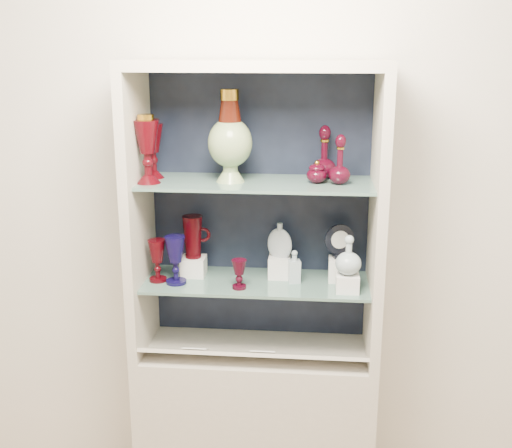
# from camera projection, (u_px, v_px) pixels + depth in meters

# --- Properties ---
(wall_back) EXTENTS (3.50, 0.02, 2.80)m
(wall_back) POSITION_uv_depth(u_px,v_px,m) (261.00, 188.00, 2.76)
(wall_back) COLOR beige
(wall_back) RESTS_ON ground
(cabinet_base) EXTENTS (1.00, 0.40, 0.75)m
(cabinet_base) POSITION_uv_depth(u_px,v_px,m) (256.00, 426.00, 2.82)
(cabinet_base) COLOR #BFB6A3
(cabinet_base) RESTS_ON ground
(cabinet_back_panel) EXTENTS (0.98, 0.02, 1.15)m
(cabinet_back_panel) POSITION_uv_depth(u_px,v_px,m) (260.00, 207.00, 2.75)
(cabinet_back_panel) COLOR black
(cabinet_back_panel) RESTS_ON cabinet_base
(cabinet_side_left) EXTENTS (0.04, 0.40, 1.15)m
(cabinet_side_left) POSITION_uv_depth(u_px,v_px,m) (139.00, 215.00, 2.61)
(cabinet_side_left) COLOR #BFB6A3
(cabinet_side_left) RESTS_ON cabinet_base
(cabinet_side_right) EXTENTS (0.04, 0.40, 1.15)m
(cabinet_side_right) POSITION_uv_depth(u_px,v_px,m) (377.00, 221.00, 2.52)
(cabinet_side_right) COLOR #BFB6A3
(cabinet_side_right) RESTS_ON cabinet_base
(cabinet_top_cap) EXTENTS (1.00, 0.40, 0.04)m
(cabinet_top_cap) POSITION_uv_depth(u_px,v_px,m) (256.00, 65.00, 2.41)
(cabinet_top_cap) COLOR #BFB6A3
(cabinet_top_cap) RESTS_ON cabinet_side_left
(shelf_lower) EXTENTS (0.92, 0.34, 0.01)m
(shelf_lower) POSITION_uv_depth(u_px,v_px,m) (256.00, 282.00, 2.66)
(shelf_lower) COLOR slate
(shelf_lower) RESTS_ON cabinet_side_left
(shelf_upper) EXTENTS (0.92, 0.34, 0.01)m
(shelf_upper) POSITION_uv_depth(u_px,v_px,m) (256.00, 183.00, 2.55)
(shelf_upper) COLOR slate
(shelf_upper) RESTS_ON cabinet_side_left
(label_ledge) EXTENTS (0.92, 0.17, 0.09)m
(label_ledge) POSITION_uv_depth(u_px,v_px,m) (254.00, 354.00, 2.61)
(label_ledge) COLOR #BFB6A3
(label_ledge) RESTS_ON cabinet_base
(label_card_0) EXTENTS (0.10, 0.06, 0.03)m
(label_card_0) POSITION_uv_depth(u_px,v_px,m) (195.00, 348.00, 2.62)
(label_card_0) COLOR white
(label_card_0) RESTS_ON label_ledge
(label_card_1) EXTENTS (0.10, 0.06, 0.03)m
(label_card_1) POSITION_uv_depth(u_px,v_px,m) (263.00, 351.00, 2.60)
(label_card_1) COLOR white
(label_card_1) RESTS_ON label_ledge
(pedestal_lamp_left) EXTENTS (0.12, 0.12, 0.24)m
(pedestal_lamp_left) POSITION_uv_depth(u_px,v_px,m) (153.00, 149.00, 2.58)
(pedestal_lamp_left) COLOR #41040A
(pedestal_lamp_left) RESTS_ON shelf_upper
(pedestal_lamp_right) EXTENTS (0.12, 0.12, 0.27)m
(pedestal_lamp_right) POSITION_uv_depth(u_px,v_px,m) (147.00, 149.00, 2.48)
(pedestal_lamp_right) COLOR #41040A
(pedestal_lamp_right) RESTS_ON shelf_upper
(enamel_urn) EXTENTS (0.18, 0.18, 0.36)m
(enamel_urn) POSITION_uv_depth(u_px,v_px,m) (230.00, 136.00, 2.50)
(enamel_urn) COLOR #0C4622
(enamel_urn) RESTS_ON shelf_upper
(ruby_decanter_a) EXTENTS (0.10, 0.10, 0.22)m
(ruby_decanter_a) POSITION_uv_depth(u_px,v_px,m) (340.00, 156.00, 2.47)
(ruby_decanter_a) COLOR #3A0615
(ruby_decanter_a) RESTS_ON shelf_upper
(ruby_decanter_b) EXTENTS (0.12, 0.12, 0.23)m
(ruby_decanter_b) POSITION_uv_depth(u_px,v_px,m) (324.00, 151.00, 2.57)
(ruby_decanter_b) COLOR #3A0615
(ruby_decanter_b) RESTS_ON shelf_upper
(lidded_bowl) EXTENTS (0.11, 0.11, 0.09)m
(lidded_bowl) POSITION_uv_depth(u_px,v_px,m) (317.00, 171.00, 2.51)
(lidded_bowl) COLOR #3A0615
(lidded_bowl) RESTS_ON shelf_upper
(cobalt_goblet) EXTENTS (0.11, 0.11, 0.20)m
(cobalt_goblet) POSITION_uv_depth(u_px,v_px,m) (176.00, 260.00, 2.60)
(cobalt_goblet) COLOR #0F0939
(cobalt_goblet) RESTS_ON shelf_lower
(ruby_goblet_tall) EXTENTS (0.09, 0.09, 0.18)m
(ruby_goblet_tall) POSITION_uv_depth(u_px,v_px,m) (157.00, 261.00, 2.63)
(ruby_goblet_tall) COLOR #41040A
(ruby_goblet_tall) RESTS_ON shelf_lower
(ruby_goblet_small) EXTENTS (0.06, 0.06, 0.12)m
(ruby_goblet_small) POSITION_uv_depth(u_px,v_px,m) (239.00, 274.00, 2.56)
(ruby_goblet_small) COLOR #3A0615
(ruby_goblet_small) RESTS_ON shelf_lower
(riser_ruby_pitcher) EXTENTS (0.10, 0.10, 0.08)m
(riser_ruby_pitcher) POSITION_uv_depth(u_px,v_px,m) (194.00, 266.00, 2.71)
(riser_ruby_pitcher) COLOR silver
(riser_ruby_pitcher) RESTS_ON shelf_lower
(ruby_pitcher) EXTENTS (0.15, 0.10, 0.18)m
(ruby_pitcher) POSITION_uv_depth(u_px,v_px,m) (193.00, 237.00, 2.68)
(ruby_pitcher) COLOR #41040A
(ruby_pitcher) RESTS_ON riser_ruby_pitcher
(clear_square_bottle) EXTENTS (0.06, 0.06, 0.14)m
(clear_square_bottle) POSITION_uv_depth(u_px,v_px,m) (294.00, 266.00, 2.62)
(clear_square_bottle) COLOR #96ABB1
(clear_square_bottle) RESTS_ON shelf_lower
(riser_flat_flask) EXTENTS (0.09, 0.09, 0.09)m
(riser_flat_flask) POSITION_uv_depth(u_px,v_px,m) (279.00, 267.00, 2.69)
(riser_flat_flask) COLOR silver
(riser_flat_flask) RESTS_ON shelf_lower
(flat_flask) EXTENTS (0.12, 0.08, 0.15)m
(flat_flask) POSITION_uv_depth(u_px,v_px,m) (280.00, 240.00, 2.65)
(flat_flask) COLOR #9FACB3
(flat_flask) RESTS_ON riser_flat_flask
(riser_clear_round_decanter) EXTENTS (0.09, 0.09, 0.07)m
(riser_clear_round_decanter) POSITION_uv_depth(u_px,v_px,m) (347.00, 283.00, 2.54)
(riser_clear_round_decanter) COLOR silver
(riser_clear_round_decanter) RESTS_ON shelf_lower
(clear_round_decanter) EXTENTS (0.12, 0.12, 0.15)m
(clear_round_decanter) POSITION_uv_depth(u_px,v_px,m) (349.00, 256.00, 2.51)
(clear_round_decanter) COLOR #96ABB1
(clear_round_decanter) RESTS_ON riser_clear_round_decanter
(riser_cameo_medallion) EXTENTS (0.08, 0.08, 0.10)m
(riser_cameo_medallion) POSITION_uv_depth(u_px,v_px,m) (338.00, 269.00, 2.65)
(riser_cameo_medallion) COLOR silver
(riser_cameo_medallion) RESTS_ON shelf_lower
(cameo_medallion) EXTENTS (0.13, 0.08, 0.15)m
(cameo_medallion) POSITION_uv_depth(u_px,v_px,m) (339.00, 241.00, 2.61)
(cameo_medallion) COLOR black
(cameo_medallion) RESTS_ON riser_cameo_medallion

